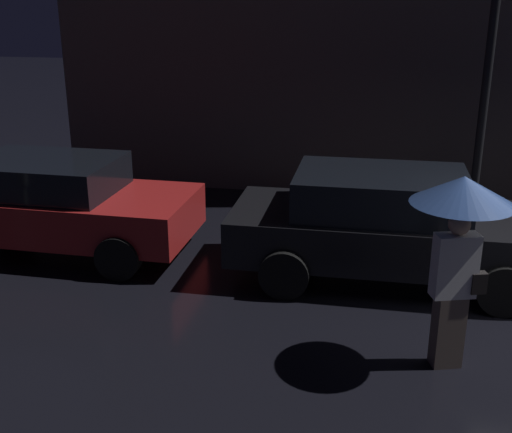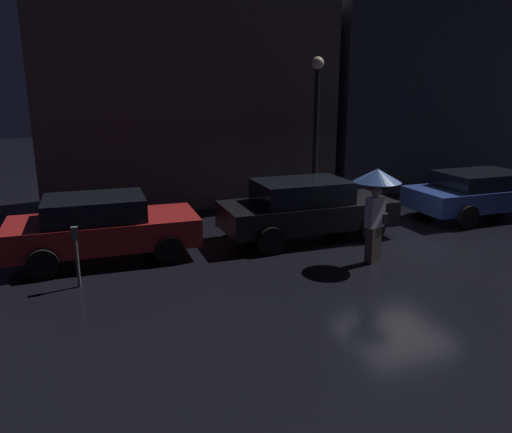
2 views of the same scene
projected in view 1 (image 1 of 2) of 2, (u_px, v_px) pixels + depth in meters
The scene contains 4 objects.
parked_car_red at pixel (56, 203), 9.59m from camera, with size 4.11×1.96×1.41m.
parked_car_black at pixel (388, 224), 8.62m from camera, with size 4.32×1.96×1.48m.
pedestrian_with_umbrella at pixel (460, 221), 6.25m from camera, with size 1.01×1.01×2.06m.
street_lamp_near at pixel (491, 47), 9.93m from camera, with size 0.36×0.36×4.53m.
Camera 1 is at (-2.31, -7.02, 3.71)m, focal length 45.00 mm.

